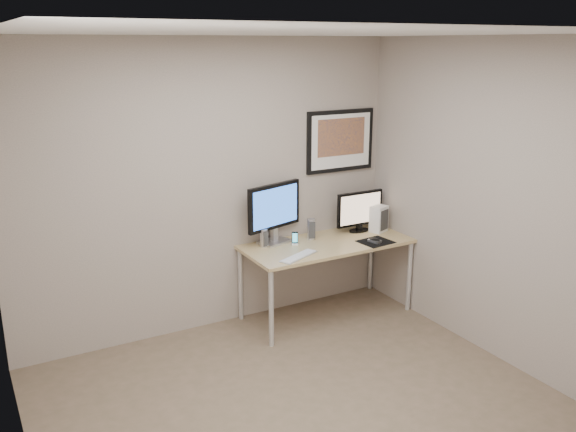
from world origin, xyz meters
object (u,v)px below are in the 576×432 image
at_px(fan_unit, 379,219).
at_px(keyboard, 299,256).
at_px(monitor_tv, 360,210).
at_px(speaker_left, 264,238).
at_px(speaker_right, 311,229).
at_px(framed_art, 340,141).
at_px(desk, 327,249).
at_px(phone_dock, 295,238).
at_px(monitor_large, 274,211).

bearing_deg(fan_unit, keyboard, 172.52).
relative_size(monitor_tv, speaker_left, 3.01).
bearing_deg(fan_unit, speaker_right, 148.92).
relative_size(keyboard, fan_unit, 1.62).
relative_size(framed_art, speaker_right, 3.77).
height_order(desk, keyboard, keyboard).
xyz_separation_m(monitor_tv, keyboard, (-0.91, -0.36, -0.21)).
height_order(monitor_tv, phone_dock, monitor_tv).
distance_m(speaker_left, phone_dock, 0.29).
distance_m(monitor_large, speaker_right, 0.43).
bearing_deg(monitor_tv, speaker_left, 177.76).
height_order(framed_art, fan_unit, framed_art).
height_order(monitor_tv, speaker_left, monitor_tv).
bearing_deg(speaker_right, keyboard, -114.62).
relative_size(desk, speaker_left, 9.31).
relative_size(framed_art, fan_unit, 2.89).
bearing_deg(framed_art, speaker_left, -170.87).
xyz_separation_m(framed_art, monitor_tv, (0.12, -0.19, -0.67)).
height_order(desk, speaker_right, speaker_right).
bearing_deg(fan_unit, speaker_left, 152.36).
height_order(framed_art, keyboard, framed_art).
height_order(monitor_tv, fan_unit, monitor_tv).
bearing_deg(speaker_left, keyboard, -77.00).
bearing_deg(keyboard, monitor_large, 66.36).
distance_m(speaker_right, fan_unit, 0.72).
relative_size(monitor_large, keyboard, 1.44).
bearing_deg(speaker_left, monitor_tv, -8.60).
bearing_deg(monitor_tv, phone_dock, -176.64).
bearing_deg(fan_unit, monitor_tv, 129.40).
xyz_separation_m(framed_art, speaker_right, (-0.42, -0.16, -0.79)).
distance_m(monitor_tv, fan_unit, 0.21).
bearing_deg(desk, phone_dock, 161.63).
relative_size(framed_art, phone_dock, 5.99).
relative_size(desk, framed_art, 2.13).
bearing_deg(framed_art, phone_dock, -159.96).
distance_m(framed_art, monitor_tv, 0.71).
xyz_separation_m(framed_art, phone_dock, (-0.64, -0.23, -0.83)).
height_order(monitor_large, fan_unit, monitor_large).
bearing_deg(speaker_left, fan_unit, -12.70).
height_order(phone_dock, fan_unit, fan_unit).
bearing_deg(framed_art, keyboard, -145.08).
xyz_separation_m(monitor_tv, fan_unit, (0.17, -0.09, -0.09)).
xyz_separation_m(monitor_large, fan_unit, (1.07, -0.19, -0.18)).
relative_size(desk, monitor_large, 2.63).
bearing_deg(speaker_right, speaker_left, -162.82).
relative_size(desk, phone_dock, 12.77).
distance_m(desk, phone_dock, 0.33).
relative_size(speaker_left, keyboard, 0.41).
bearing_deg(desk, keyboard, -153.59).
height_order(desk, fan_unit, fan_unit).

